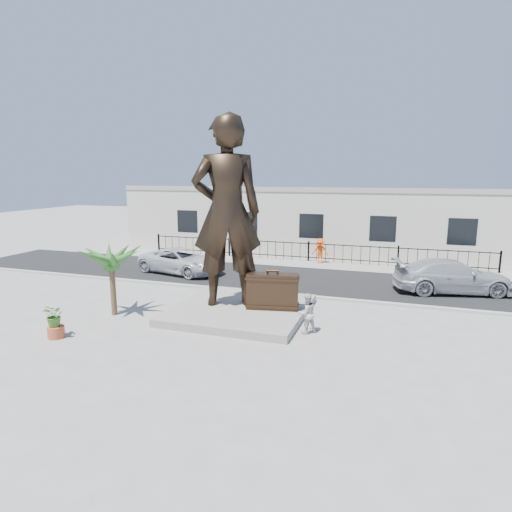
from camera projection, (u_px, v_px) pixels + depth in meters
The scene contains 16 objects.
ground at pixel (239, 327), 15.75m from camera, with size 100.00×100.00×0.00m, color #9E9991.
street at pixel (291, 278), 23.21m from camera, with size 40.00×7.00×0.01m, color black.
curb at pixel (273, 294), 19.94m from camera, with size 40.00×0.25×0.12m, color #A5A399.
far_sidewalk at pixel (306, 263), 26.94m from camera, with size 40.00×2.50×0.02m, color #9E9991.
plinth at pixel (240, 310), 17.28m from camera, with size 5.20×5.20×0.30m, color gray.
fence at pixel (308, 252), 27.58m from camera, with size 22.00×0.10×1.20m, color black.
building at pixel (320, 221), 31.19m from camera, with size 28.00×7.00×4.40m, color silver.
statue at pixel (227, 212), 16.91m from camera, with size 2.74×1.80×7.52m, color black.
suitcase at pixel (272, 291), 16.81m from camera, with size 2.01×0.64×1.42m, color #322115.
tourist at pixel (307, 313), 15.04m from camera, with size 0.70×0.55×1.45m, color silver.
car_white at pixel (181, 261), 24.25m from camera, with size 2.31×5.01×1.39m, color silver.
car_silver at pixel (452, 276), 20.23m from camera, with size 2.18×5.36×1.56m, color #A6A8AA.
worker at pixel (320, 251), 26.79m from camera, with size 1.01×0.58×1.57m, color #F84D0D.
palm_tree at pixel (115, 314), 17.14m from camera, with size 1.80×1.80×3.20m, color #265820, non-canonical shape.
planter at pixel (56, 332), 14.69m from camera, with size 0.56×0.56×0.40m, color #B55030.
shrub at pixel (55, 316), 14.58m from camera, with size 0.71×0.62×0.79m, color #396C23.
Camera 1 is at (5.30, -14.03, 5.53)m, focal length 30.00 mm.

